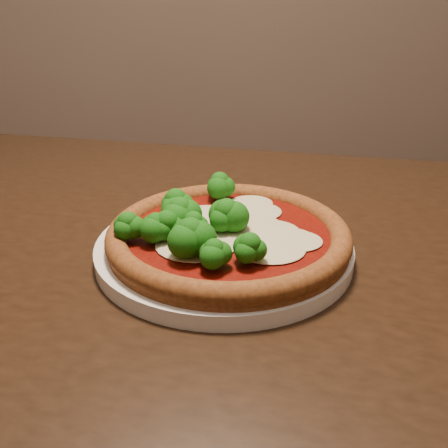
{
  "coord_description": "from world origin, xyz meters",
  "views": [
    {
      "loc": [
        -0.03,
        -0.59,
        1.03
      ],
      "look_at": [
        -0.02,
        -0.07,
        0.79
      ],
      "focal_mm": 40.0,
      "sensor_mm": 36.0,
      "label": 1
    }
  ],
  "objects": [
    {
      "name": "dining_table",
      "position": [
        -0.06,
        -0.01,
        0.65
      ],
      "size": [
        1.43,
        1.04,
        0.75
      ],
      "rotation": [
        0.0,
        0.0,
        -0.24
      ],
      "color": "black",
      "rests_on": "floor"
    },
    {
      "name": "pizza",
      "position": [
        -0.03,
        -0.08,
        0.78
      ],
      "size": [
        0.28,
        0.28,
        0.06
      ],
      "rotation": [
        0.0,
        0.0,
        -0.41
      ],
      "color": "brown",
      "rests_on": "plate"
    },
    {
      "name": "plate",
      "position": [
        -0.02,
        -0.07,
        0.76
      ],
      "size": [
        0.3,
        0.3,
        0.02
      ],
      "primitive_type": "cylinder",
      "color": "silver",
      "rests_on": "dining_table"
    }
  ]
}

